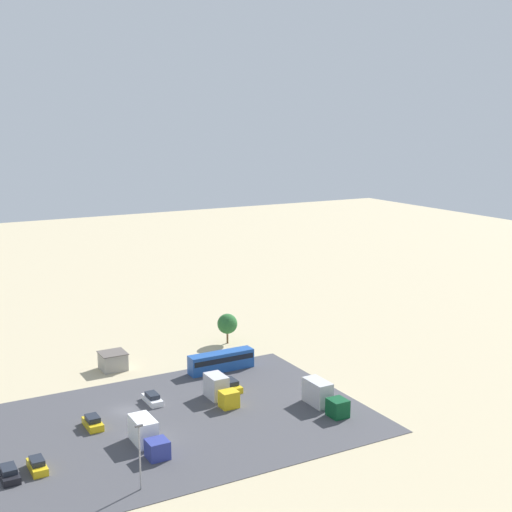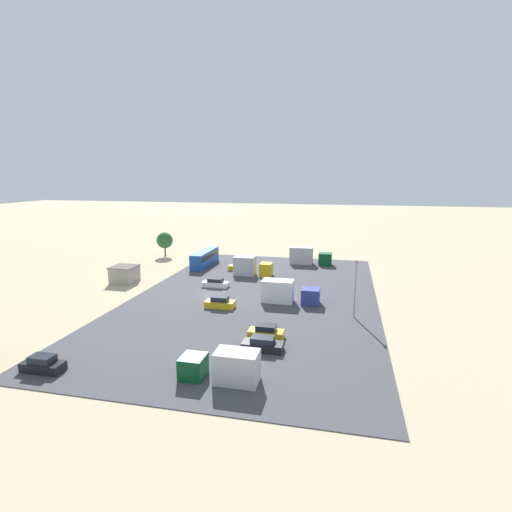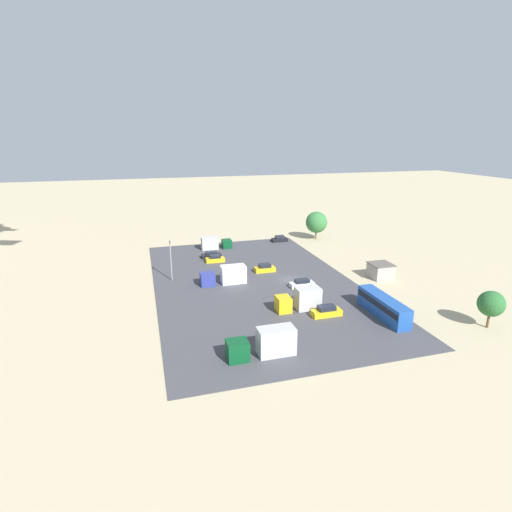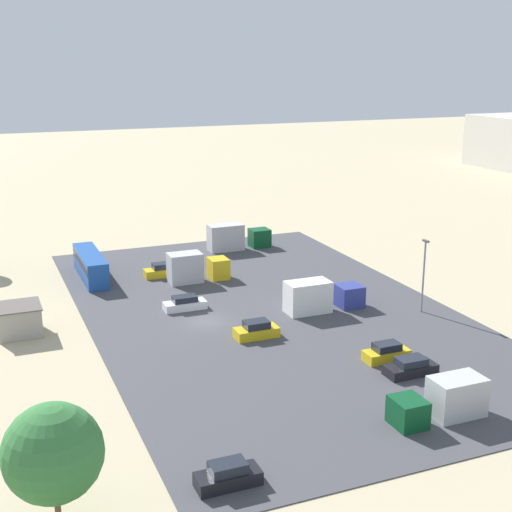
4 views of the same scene
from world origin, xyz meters
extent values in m
plane|color=tan|center=(0.00, 0.00, 0.00)|extent=(400.00, 400.00, 0.00)
cube|color=#424247|center=(0.00, 6.91, 0.04)|extent=(61.73, 36.64, 0.08)
cube|color=#9E998E|center=(-3.75, -17.62, 1.39)|extent=(4.02, 3.96, 2.79)
cube|color=#59514C|center=(-3.75, -17.62, 2.85)|extent=(4.26, 4.20, 0.12)
cube|color=#1E4C9E|center=(-19.09, -8.18, 1.63)|extent=(11.13, 2.42, 3.11)
cube|color=black|center=(-19.09, -8.18, 2.19)|extent=(10.69, 2.46, 0.87)
cube|color=black|center=(18.34, 11.92, 0.51)|extent=(1.95, 4.42, 0.86)
cube|color=#1E232D|center=(18.34, 11.92, 1.25)|extent=(1.64, 2.48, 0.63)
cube|color=gold|center=(15.06, 11.64, 0.54)|extent=(1.78, 4.08, 0.91)
cube|color=#1E232D|center=(15.06, 11.64, 1.32)|extent=(1.49, 2.29, 0.67)
cube|color=gold|center=(-16.59, 0.12, 0.55)|extent=(1.88, 4.68, 0.94)
cube|color=#1E232D|center=(-16.59, 0.12, 1.37)|extent=(1.58, 2.62, 0.69)
cube|color=gold|center=(5.84, 3.09, 0.55)|extent=(1.93, 4.16, 0.94)
cube|color=#1E232D|center=(5.84, 3.09, 1.37)|extent=(1.62, 2.33, 0.69)
cube|color=silver|center=(-4.24, -0.93, 0.50)|extent=(1.79, 4.45, 0.84)
cube|color=#1E232D|center=(-4.24, -0.93, 1.23)|extent=(1.51, 2.49, 0.62)
cube|color=gold|center=(-13.27, 6.00, 1.31)|extent=(2.52, 2.20, 2.45)
cube|color=#B2B2B7|center=(-13.27, 1.86, 1.83)|extent=(2.52, 3.90, 3.50)
cube|color=#0C4723|center=(-25.07, 16.27, 1.34)|extent=(2.42, 2.67, 2.51)
cube|color=#B2B2B7|center=(-25.07, 11.23, 1.87)|extent=(2.42, 4.74, 3.59)
cube|color=navy|center=(1.45, 15.58, 1.24)|extent=(2.59, 2.60, 2.31)
cube|color=white|center=(1.45, 10.67, 1.73)|extent=(2.59, 4.62, 3.31)
cylinder|color=brown|center=(-26.61, -20.69, 1.17)|extent=(0.36, 0.36, 2.35)
sphere|color=#28602D|center=(-26.61, -20.69, 3.74)|extent=(3.72, 3.72, 3.72)
cylinder|color=gray|center=(5.88, 21.72, 3.80)|extent=(0.20, 0.20, 7.45)
cube|color=#4C4C51|center=(5.88, 21.72, 7.71)|extent=(0.90, 0.28, 0.20)
camera|label=1|loc=(30.44, 92.15, 41.18)|focal=50.00mm
camera|label=2|loc=(57.79, 20.10, 18.70)|focal=28.00mm
camera|label=3|loc=(-67.71, 26.20, 26.87)|focal=28.00mm
camera|label=4|loc=(64.19, -20.91, 25.76)|focal=50.00mm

